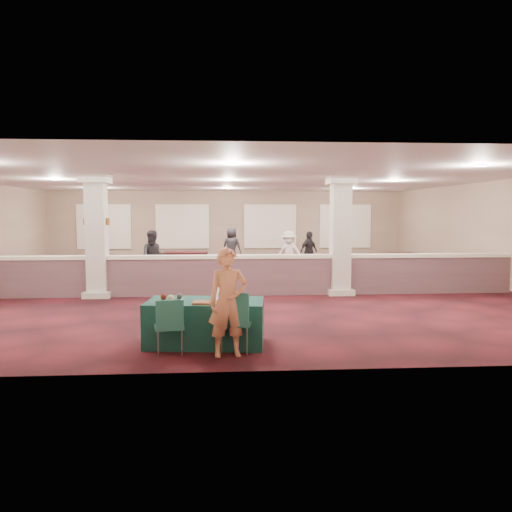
{
  "coord_description": "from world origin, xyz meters",
  "views": [
    {
      "loc": [
        -0.22,
        -14.86,
        2.24
      ],
      "look_at": [
        0.66,
        -2.0,
        1.11
      ],
      "focal_mm": 35.0,
      "sensor_mm": 36.0,
      "label": 1
    }
  ],
  "objects": [
    {
      "name": "attendee_d",
      "position": [
        0.18,
        5.59,
        0.82
      ],
      "size": [
        0.91,
        0.68,
        1.63
      ],
      "primitive_type": "imported",
      "rotation": [
        0.0,
        0.0,
        2.79
      ],
      "color": "black",
      "rests_on": "ground"
    },
    {
      "name": "sconce_left",
      "position": [
        -3.78,
        -1.5,
        2.0
      ],
      "size": [
        0.12,
        0.12,
        0.18
      ],
      "color": "brown",
      "rests_on": "column_left"
    },
    {
      "name": "column_left",
      "position": [
        -3.5,
        -1.5,
        1.64
      ],
      "size": [
        0.72,
        0.72,
        3.2
      ],
      "color": "beige",
      "rests_on": "ground"
    },
    {
      "name": "laptop_screen",
      "position": [
        -0.19,
        -6.47,
        0.88
      ],
      "size": [
        0.34,
        0.05,
        0.23
      ],
      "primitive_type": "cube",
      "rotation": [
        0.0,
        0.0,
        -0.11
      ],
      "color": "silver",
      "rests_on": "near_table"
    },
    {
      "name": "yarn_grey",
      "position": [
        -0.95,
        -6.33,
        0.81
      ],
      "size": [
        0.11,
        0.11,
        0.11
      ],
      "primitive_type": "sphere",
      "color": "#4F5055",
      "rests_on": "near_table"
    },
    {
      "name": "attendee_c",
      "position": [
        3.09,
        3.9,
        0.76
      ],
      "size": [
        0.96,
        0.89,
        1.52
      ],
      "primitive_type": "imported",
      "rotation": [
        0.0,
        0.0,
        0.67
      ],
      "color": "black",
      "rests_on": "ground"
    },
    {
      "name": "near_table",
      "position": [
        -0.51,
        -6.5,
        0.38
      ],
      "size": [
        2.05,
        1.19,
        0.75
      ],
      "primitive_type": "cube",
      "rotation": [
        0.0,
        0.0,
        -0.11
      ],
      "color": "#0E352C",
      "rests_on": "ground"
    },
    {
      "name": "wall_right",
      "position": [
        8.0,
        0.0,
        1.6
      ],
      "size": [
        0.04,
        16.0,
        3.2
      ],
      "primitive_type": "cube",
      "color": "#856A5C",
      "rests_on": "ground"
    },
    {
      "name": "wall_front",
      "position": [
        0.0,
        -8.0,
        1.6
      ],
      "size": [
        16.0,
        0.04,
        3.2
      ],
      "primitive_type": "cube",
      "color": "#856A5C",
      "rests_on": "ground"
    },
    {
      "name": "attendee_a",
      "position": [
        -2.38,
        1.07,
        0.84
      ],
      "size": [
        0.85,
        0.55,
        1.67
      ],
      "primitive_type": "imported",
      "rotation": [
        0.0,
        0.0,
        0.13
      ],
      "color": "black",
      "rests_on": "ground"
    },
    {
      "name": "far_table_front_right",
      "position": [
        2.95,
        3.0,
        0.33
      ],
      "size": [
        1.68,
        0.93,
        0.66
      ],
      "primitive_type": "cube",
      "rotation": [
        0.0,
        0.0,
        -0.08
      ],
      "color": "black",
      "rests_on": "ground"
    },
    {
      "name": "scissors",
      "position": [
        0.13,
        -6.86,
        0.76
      ],
      "size": [
        0.13,
        0.04,
        0.01
      ],
      "primitive_type": "cube",
      "rotation": [
        0.0,
        0.0,
        -0.11
      ],
      "color": "red",
      "rests_on": "near_table"
    },
    {
      "name": "conf_chair_side",
      "position": [
        -1.05,
        -7.08,
        0.53
      ],
      "size": [
        0.53,
        0.53,
        0.89
      ],
      "rotation": [
        0.0,
        0.0,
        0.2
      ],
      "color": "#1A4E45",
      "rests_on": "ground"
    },
    {
      "name": "attendee_b",
      "position": [
        2.17,
        2.7,
        0.79
      ],
      "size": [
        1.11,
        0.85,
        1.58
      ],
      "primitive_type": "imported",
      "rotation": [
        0.0,
        0.0,
        -0.44
      ],
      "color": "silver",
      "rests_on": "ground"
    },
    {
      "name": "laptop_base",
      "position": [
        -0.2,
        -6.59,
        0.76
      ],
      "size": [
        0.36,
        0.27,
        0.02
      ],
      "primitive_type": "cube",
      "rotation": [
        0.0,
        0.0,
        -0.11
      ],
      "color": "silver",
      "rests_on": "near_table"
    },
    {
      "name": "far_table_back_right",
      "position": [
        6.5,
        3.77,
        0.34
      ],
      "size": [
        1.82,
        1.19,
        0.68
      ],
      "primitive_type": "cube",
      "rotation": [
        0.0,
        0.0,
        0.22
      ],
      "color": "black",
      "rests_on": "ground"
    },
    {
      "name": "ground",
      "position": [
        0.0,
        0.0,
        0.0
      ],
      "size": [
        16.0,
        16.0,
        0.0
      ],
      "primitive_type": "plane",
      "color": "#4B121B",
      "rests_on": "ground"
    },
    {
      "name": "sconce_right",
      "position": [
        -3.22,
        -1.5,
        2.0
      ],
      "size": [
        0.12,
        0.12,
        0.18
      ],
      "color": "brown",
      "rests_on": "column_left"
    },
    {
      "name": "wall_back",
      "position": [
        0.0,
        8.0,
        1.6
      ],
      "size": [
        16.0,
        0.04,
        3.2
      ],
      "primitive_type": "cube",
      "color": "#856A5C",
      "rests_on": "ground"
    },
    {
      "name": "yarn_red",
      "position": [
        -1.22,
        -6.37,
        0.8
      ],
      "size": [
        0.1,
        0.1,
        0.1
      ],
      "primitive_type": "sphere",
      "color": "maroon",
      "rests_on": "near_table"
    },
    {
      "name": "far_table_back_left",
      "position": [
        -5.6,
        3.42,
        0.33
      ],
      "size": [
        1.68,
        0.93,
        0.66
      ],
      "primitive_type": "cube",
      "rotation": [
        0.0,
        0.0,
        0.07
      ],
      "color": "black",
      "rests_on": "ground"
    },
    {
      "name": "far_table_back_center",
      "position": [
        -1.67,
        4.75,
        0.34
      ],
      "size": [
        1.76,
        0.98,
        0.69
      ],
      "primitive_type": "cube",
      "rotation": [
        0.0,
        0.0,
        -0.08
      ],
      "color": "black",
      "rests_on": "ground"
    },
    {
      "name": "far_table_front_left",
      "position": [
        -6.5,
        0.3,
        0.38
      ],
      "size": [
        1.88,
        0.96,
        0.76
      ],
      "primitive_type": "cube",
      "rotation": [
        0.0,
        0.0,
        -0.01
      ],
      "color": "black",
      "rests_on": "ground"
    },
    {
      "name": "conf_chair_main",
      "position": [
        -0.01,
        -7.09,
        0.59
      ],
      "size": [
        0.6,
        0.6,
        1.0
      ],
      "rotation": [
        0.0,
        0.0,
        -0.22
      ],
      "color": "#1A4E45",
      "rests_on": "ground"
    },
    {
      "name": "far_table_front_center",
      "position": [
        -1.75,
        2.38,
        0.34
      ],
      "size": [
        1.86,
        1.24,
        0.69
      ],
      "primitive_type": "cube",
      "rotation": [
        0.0,
        0.0,
        0.25
      ],
      "color": "black",
      "rests_on": "ground"
    },
    {
      "name": "knitting",
      "position": [
        -0.48,
        -6.76,
        0.77
      ],
      "size": [
        0.44,
        0.35,
        0.03
      ],
      "primitive_type": "cube",
      "rotation": [
        0.0,
        0.0,
        -0.11
      ],
      "color": "#B2551C",
      "rests_on": "near_table"
    },
    {
      "name": "ceiling",
      "position": [
        0.0,
        0.0,
        3.2
      ],
      "size": [
        16.0,
        16.0,
        0.02
      ],
      "primitive_type": "cube",
      "color": "silver",
      "rests_on": "wall_back"
    },
    {
      "name": "yarn_cream",
      "position": [
        -1.08,
        -6.54,
        0.81
      ],
      "size": [
        0.11,
        0.11,
        0.11
      ],
      "primitive_type": "sphere",
      "color": "beige",
      "rests_on": "near_table"
    },
    {
      "name": "screen_glow",
      "position": [
        -0.19,
        -6.47,
        0.87
      ],
      "size": [
        0.31,
        0.04,
        0.2
      ],
      "primitive_type": "cube",
      "rotation": [
        0.0,
        0.0,
        -0.11
      ],
      "color": "#ACBBCE",
      "rests_on": "near_table"
    },
    {
      "name": "column_right",
      "position": [
        3.0,
        -1.5,
        1.64
      ],
      "size": [
        0.72,
        0.72,
        3.2
      ],
      "color": "beige",
      "rests_on": "ground"
    },
    {
      "name": "woman",
      "position": [
        -0.13,
        -7.2,
        0.85
      ],
      "size": [
        0.66,
        0.49,
        1.7
      ],
      "primitive_type": "imported",
      "rotation": [
        0.0,
        0.0,
        0.14
      ],
      "color": "#E88865",
      "rests_on": "ground"
    },
    {
      "name": "partition_wall",
      "position": [
        0.0,
        -1.5,
        0.57
      ],
      "size": [
        15.6,
        0.28,
        1.1
      ],
      "color": "brown",
      "rests_on": "ground"
    }
  ]
}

